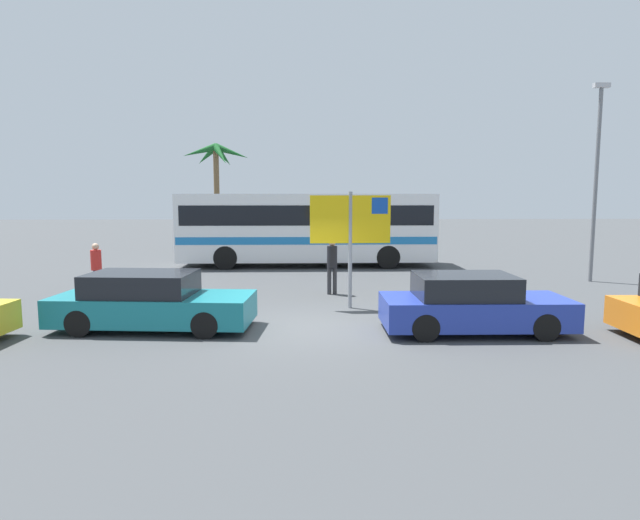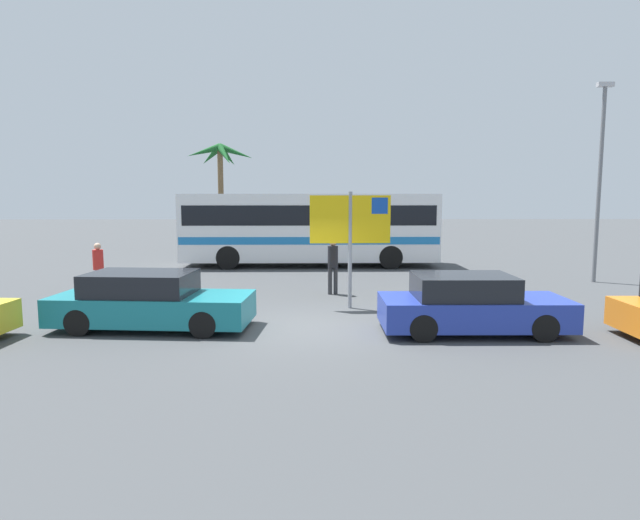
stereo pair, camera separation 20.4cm
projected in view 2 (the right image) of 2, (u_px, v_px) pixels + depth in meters
ground at (307, 327)px, 12.68m from camera, size 120.00×120.00×0.00m
bus_front_coach at (310, 226)px, 23.73m from camera, size 11.10×2.68×3.17m
ferry_sign at (352, 224)px, 14.58m from camera, size 2.20×0.14×3.20m
car_teal at (150, 302)px, 12.49m from camera, size 4.67×2.12×1.32m
car_blue at (471, 305)px, 12.09m from camera, size 4.17×1.77×1.32m
pedestrian_by_bus at (98, 264)px, 16.80m from camera, size 0.32×0.32×1.63m
pedestrian_crossing_lot at (333, 261)px, 16.81m from camera, size 0.32×0.32×1.76m
lamp_post_left_side at (600, 175)px, 18.91m from camera, size 0.56×0.20×7.00m
palm_tree_seaside at (221, 165)px, 30.95m from camera, size 3.80×3.60×6.10m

